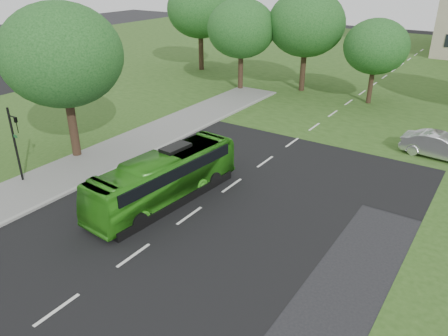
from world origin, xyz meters
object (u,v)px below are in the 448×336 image
Objects in this scene: tree_park_a at (241,29)px; tree_side_near at (62,55)px; tree_park_f at (200,9)px; traffic_light at (16,140)px; bus at (164,178)px; tree_park_b at (306,24)px; tree_park_c at (376,47)px; sedan at (441,146)px.

tree_side_near is (-0.05, -20.56, 0.68)m from tree_park_a.
tree_park_f is 2.23× the size of traffic_light.
tree_park_f is at bearing 127.34° from bus.
tree_park_a is at bearing -150.86° from tree_park_b.
tree_park_a reaches higher than traffic_light.
tree_park_a is 0.92× the size of bus.
tree_side_near is 10.31m from bus.
tree_park_f is (-14.11, 2.17, 0.41)m from tree_park_b.
tree_park_c reaches higher than bus.
tree_park_f is (-8.71, 5.17, 0.93)m from tree_park_a.
traffic_light reaches higher than sedan.
tree_park_a reaches higher than sedan.
tree_park_a is at bearing -30.70° from tree_park_f.
tree_park_b reaches higher than sedan.
bus is 1.96× the size of sedan.
tree_park_a is 0.87× the size of tree_park_f.
tree_park_f is at bearing 108.60° from tree_side_near.
tree_park_b is (5.39, 3.01, 0.52)m from tree_park_a.
tree_park_a reaches higher than bus.
tree_park_a is 0.90× the size of tree_side_near.
bus is at bearing 146.39° from sedan.
bus is (8.75, -1.24, -5.30)m from tree_side_near.
tree_park_f reaches higher than bus.
tree_park_c reaches higher than sedan.
sedan is at bearing -20.38° from tree_park_a.
tree_park_c is 1.53× the size of sedan.
tree_park_a is 6.20m from tree_park_b.
traffic_light is at bearing -88.97° from tree_park_a.
traffic_light is (-19.55, -17.38, 1.86)m from sedan.
tree_park_b reaches higher than tree_park_a.
tree_park_f reaches higher than tree_park_b.
tree_park_b is 1.01× the size of bus.
tree_side_near is at bearing 176.45° from bus.
tree_park_c is 1.65× the size of traffic_light.
sedan is (28.71, -12.60, -6.08)m from tree_park_f.
tree_park_c is 29.81m from traffic_light.
tree_side_near reaches higher than tree_park_a.
tree_side_near reaches higher than bus.
tree_park_a reaches higher than tree_park_c.
sedan is at bearing 42.93° from traffic_light.
tree_park_c is at bearing -7.47° from tree_park_f.
traffic_light is (-8.25, -3.01, 1.34)m from bus.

